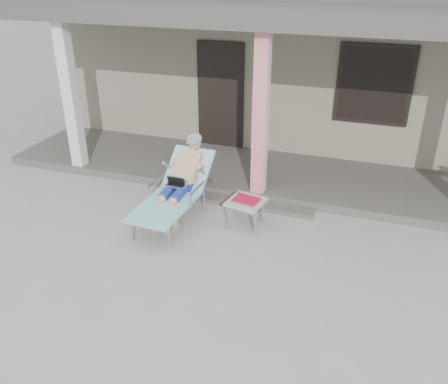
% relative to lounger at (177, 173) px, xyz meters
% --- Properties ---
extents(ground, '(60.00, 60.00, 0.00)m').
position_rel_lounger_xyz_m(ground, '(1.04, -1.18, -0.75)').
color(ground, '#9E9E99').
rests_on(ground, ground).
extents(house, '(10.40, 5.40, 3.30)m').
position_rel_lounger_xyz_m(house, '(1.04, 5.32, 0.92)').
color(house, gray).
rests_on(house, ground).
extents(porch_deck, '(10.00, 2.00, 0.15)m').
position_rel_lounger_xyz_m(porch_deck, '(1.04, 1.82, -0.67)').
color(porch_deck, '#605B56').
rests_on(porch_deck, ground).
extents(porch_overhang, '(10.00, 2.30, 2.85)m').
position_rel_lounger_xyz_m(porch_overhang, '(1.04, 1.77, 2.04)').
color(porch_overhang, silver).
rests_on(porch_overhang, porch_deck).
extents(porch_step, '(2.00, 0.30, 0.07)m').
position_rel_lounger_xyz_m(porch_step, '(1.04, 0.67, -0.71)').
color(porch_step, '#605B56').
rests_on(porch_step, ground).
extents(lounger, '(0.79, 1.90, 1.22)m').
position_rel_lounger_xyz_m(lounger, '(0.00, 0.00, 0.00)').
color(lounger, '#B7B7BC').
rests_on(lounger, ground).
extents(side_table, '(0.60, 0.60, 0.46)m').
position_rel_lounger_xyz_m(side_table, '(1.10, 0.04, -0.36)').
color(side_table, '#B5B4B0').
rests_on(side_table, ground).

